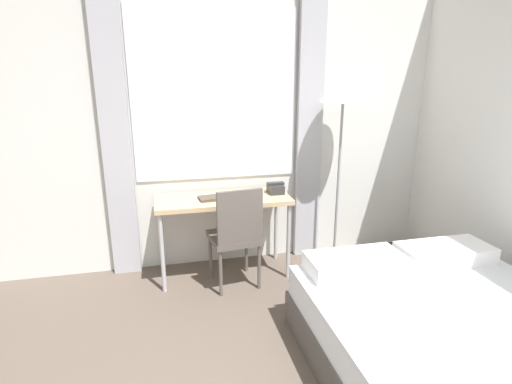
{
  "coord_description": "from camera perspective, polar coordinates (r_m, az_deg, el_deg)",
  "views": [
    {
      "loc": [
        -0.71,
        -0.34,
        1.77
      ],
      "look_at": [
        -0.03,
        2.59,
        0.89
      ],
      "focal_mm": 28.0,
      "sensor_mm": 36.0,
      "label": 1
    }
  ],
  "objects": [
    {
      "name": "telephone",
      "position": [
        3.64,
        2.81,
        0.54
      ],
      "size": [
        0.15,
        0.16,
        0.1
      ],
      "color": "#2D2D2D",
      "rests_on": "desk"
    },
    {
      "name": "desk",
      "position": [
        3.55,
        -4.71,
        -1.87
      ],
      "size": [
        1.18,
        0.48,
        0.74
      ],
      "color": "tan",
      "rests_on": "ground_plane"
    },
    {
      "name": "book",
      "position": [
        3.49,
        -5.83,
        -0.79
      ],
      "size": [
        0.3,
        0.19,
        0.02
      ],
      "rotation": [
        0.0,
        0.0,
        0.13
      ],
      "color": "#4C4238",
      "rests_on": "desk"
    },
    {
      "name": "bed",
      "position": [
        2.68,
        29.44,
        -21.15
      ],
      "size": [
        1.6,
        2.09,
        0.58
      ],
      "color": "#4C4742",
      "rests_on": "ground_plane"
    },
    {
      "name": "wall_back_with_window",
      "position": [
        3.74,
        -2.62,
        9.85
      ],
      "size": [
        4.72,
        0.13,
        2.7
      ],
      "color": "silver",
      "rests_on": "ground_plane"
    },
    {
      "name": "desk_chair",
      "position": [
        3.37,
        -2.85,
        -5.75
      ],
      "size": [
        0.45,
        0.45,
        0.91
      ],
      "rotation": [
        0.0,
        0.0,
        0.13
      ],
      "color": "#59514C",
      "rests_on": "ground_plane"
    },
    {
      "name": "standing_lamp",
      "position": [
        3.69,
        12.38,
        13.56
      ],
      "size": [
        0.42,
        0.42,
        1.84
      ],
      "color": "#4C4C51",
      "rests_on": "ground_plane"
    }
  ]
}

